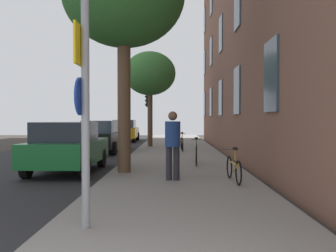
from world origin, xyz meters
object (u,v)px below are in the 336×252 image
(traffic_light, at_px, (149,109))
(pedestrian_0, at_px, (173,141))
(car_2, at_px, (125,130))
(bicycle_1, at_px, (196,154))
(bicycle_2, at_px, (182,143))
(bicycle_0, at_px, (234,168))
(sign_post, at_px, (84,97))
(tree_far, at_px, (150,74))
(car_0, at_px, (67,147))
(car_1, at_px, (102,136))

(traffic_light, relative_size, pedestrian_0, 1.78)
(car_2, bearing_deg, bicycle_1, -73.16)
(pedestrian_0, bearing_deg, bicycle_2, 87.09)
(bicycle_0, distance_m, pedestrian_0, 1.73)
(bicycle_1, bearing_deg, sign_post, -105.69)
(pedestrian_0, bearing_deg, tree_far, 96.49)
(car_0, bearing_deg, car_2, 90.83)
(car_1, distance_m, car_2, 8.97)
(traffic_light, distance_m, car_0, 12.14)
(sign_post, xyz_separation_m, car_1, (-2.31, 13.32, -1.21))
(sign_post, bearing_deg, car_0, 108.15)
(sign_post, relative_size, bicycle_0, 2.13)
(sign_post, bearing_deg, car_2, 95.92)
(pedestrian_0, bearing_deg, sign_post, -107.06)
(sign_post, xyz_separation_m, tree_far, (-0.03, 16.04, 2.26))
(pedestrian_0, bearing_deg, bicycle_0, -7.99)
(sign_post, height_order, bicycle_0, sign_post)
(pedestrian_0, xyz_separation_m, car_2, (-3.62, 18.04, -0.31))
(bicycle_1, bearing_deg, car_1, 127.85)
(tree_far, height_order, bicycle_2, tree_far)
(bicycle_2, height_order, pedestrian_0, pedestrian_0)
(traffic_light, distance_m, bicycle_0, 14.68)
(car_2, bearing_deg, traffic_light, -62.91)
(tree_far, xyz_separation_m, bicycle_2, (1.79, -2.91, -3.83))
(sign_post, relative_size, tree_far, 0.65)
(bicycle_2, relative_size, car_0, 0.42)
(pedestrian_0, distance_m, car_1, 9.76)
(tree_far, relative_size, car_2, 1.28)
(traffic_light, relative_size, car_0, 0.81)
(car_0, xyz_separation_m, car_2, (-0.23, 15.95, 0.00))
(traffic_light, relative_size, car_2, 0.75)
(sign_post, height_order, car_0, sign_post)
(traffic_light, bearing_deg, tree_far, -84.52)
(bicycle_1, bearing_deg, pedestrian_0, -103.93)
(sign_post, distance_m, tree_far, 16.20)
(bicycle_2, bearing_deg, car_0, -119.51)
(traffic_light, relative_size, tree_far, 0.58)
(sign_post, relative_size, car_2, 0.83)
(bicycle_1, xyz_separation_m, car_2, (-4.45, 14.69, 0.34))
(bicycle_0, bearing_deg, pedestrian_0, 172.01)
(car_0, bearing_deg, car_1, 91.86)
(car_0, bearing_deg, traffic_light, 81.25)
(tree_far, height_order, car_2, tree_far)
(traffic_light, relative_size, bicycle_2, 1.91)
(traffic_light, xyz_separation_m, car_0, (-1.83, -11.91, -1.49))
(bicycle_2, relative_size, car_2, 0.39)
(bicycle_1, relative_size, pedestrian_0, 0.96)
(bicycle_1, bearing_deg, traffic_light, 102.61)
(pedestrian_0, bearing_deg, car_2, 101.34)
(bicycle_1, height_order, car_0, car_0)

